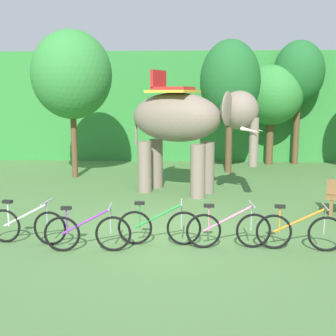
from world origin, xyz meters
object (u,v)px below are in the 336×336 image
at_px(bike_green, 159,227).
at_px(bike_pink, 228,229).
at_px(bike_white, 27,226).
at_px(tree_center_right, 72,75).
at_px(tree_right, 299,73).
at_px(bike_purple, 87,232).
at_px(tree_far_right, 230,82).
at_px(tree_far_left, 271,96).
at_px(bike_orange, 300,231).
at_px(elephant, 186,122).

bearing_deg(bike_green, bike_pink, -5.04).
bearing_deg(bike_white, bike_green, 1.27).
relative_size(tree_center_right, tree_right, 1.00).
distance_m(bike_white, bike_purple, 1.40).
bearing_deg(bike_green, tree_center_right, 116.37).
distance_m(tree_far_right, bike_white, 10.43).
relative_size(tree_far_left, bike_orange, 2.51).
bearing_deg(bike_green, bike_purple, -162.03).
height_order(tree_far_right, elephant, tree_far_right).
relative_size(tree_far_right, elephant, 1.22).
relative_size(tree_far_left, bike_green, 2.51).
xyz_separation_m(bike_green, bike_pink, (1.39, -0.12, 0.00)).
bearing_deg(bike_white, bike_pink, -0.87).
distance_m(tree_center_right, tree_right, 9.60).
xyz_separation_m(tree_far_left, bike_green, (-4.14, -10.73, -2.60)).
bearing_deg(bike_orange, tree_far_left, 82.92).
height_order(bike_purple, bike_green, same).
bearing_deg(tree_center_right, tree_right, 21.76).
bearing_deg(bike_orange, tree_right, 77.19).
height_order(tree_far_left, bike_pink, tree_far_left).
relative_size(tree_center_right, bike_orange, 3.12).
bearing_deg(bike_green, tree_far_left, 68.91).
distance_m(tree_right, bike_orange, 11.88).
relative_size(bike_purple, bike_pink, 1.00).
bearing_deg(elephant, bike_orange, -65.36).
bearing_deg(bike_pink, bike_white, 179.13).
relative_size(elephant, bike_purple, 2.44).
xyz_separation_m(elephant, bike_pink, (0.89, -4.90, -1.82)).
bearing_deg(bike_orange, bike_green, 176.14).
bearing_deg(tree_right, tree_center_right, -158.24).
relative_size(tree_far_right, bike_orange, 2.99).
xyz_separation_m(tree_center_right, tree_far_left, (7.76, 3.42, -0.74)).
xyz_separation_m(bike_white, bike_orange, (5.50, -0.13, 0.00)).
height_order(elephant, bike_purple, elephant).
height_order(tree_right, elephant, tree_right).
relative_size(elephant, bike_orange, 2.45).
height_order(tree_center_right, bike_orange, tree_center_right).
bearing_deg(bike_purple, elephant, 70.22).
xyz_separation_m(bike_pink, bike_orange, (1.39, -0.06, 0.00)).
distance_m(bike_white, bike_pink, 4.12).
bearing_deg(elephant, tree_far_right, 66.59).
bearing_deg(tree_far_right, bike_orange, -85.96).
bearing_deg(tree_far_left, bike_orange, -97.08).
distance_m(tree_far_right, bike_purple, 10.21).
relative_size(bike_white, bike_orange, 1.00).
xyz_separation_m(bike_green, bike_orange, (2.78, -0.19, 0.00)).
bearing_deg(tree_right, bike_white, -126.27).
height_order(tree_far_left, tree_right, tree_right).
height_order(tree_far_right, bike_white, tree_far_right).
distance_m(tree_far_left, bike_orange, 11.30).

